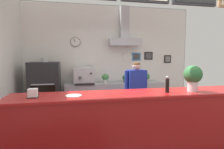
# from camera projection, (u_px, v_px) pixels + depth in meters

# --- Properties ---
(back_wall_assembly) EXTENTS (4.81, 2.84, 3.05)m
(back_wall_assembly) POSITION_uv_depth(u_px,v_px,m) (111.00, 56.00, 5.32)
(back_wall_assembly) COLOR gray
(back_wall_assembly) RESTS_ON ground_plane
(service_counter) EXTENTS (3.85, 0.65, 1.10)m
(service_counter) POSITION_uv_depth(u_px,v_px,m) (148.00, 129.00, 2.77)
(service_counter) COLOR maroon
(service_counter) RESTS_ON ground_plane
(back_prep_counter) EXTENTS (2.67, 0.60, 0.90)m
(back_prep_counter) POSITION_uv_depth(u_px,v_px,m) (115.00, 99.00, 5.23)
(back_prep_counter) COLOR #A3A5AD
(back_prep_counter) RESTS_ON ground_plane
(pizza_oven) EXTENTS (0.71, 0.76, 1.58)m
(pizza_oven) POSITION_uv_depth(u_px,v_px,m) (45.00, 92.00, 4.63)
(pizza_oven) COLOR #232326
(pizza_oven) RESTS_ON ground_plane
(shop_worker) EXTENTS (0.52, 0.25, 1.50)m
(shop_worker) POSITION_uv_depth(u_px,v_px,m) (136.00, 94.00, 4.11)
(shop_worker) COLOR #232328
(shop_worker) RESTS_ON ground_plane
(espresso_machine) EXTENTS (0.54, 0.54, 0.41)m
(espresso_machine) POSITION_uv_depth(u_px,v_px,m) (84.00, 76.00, 4.97)
(espresso_machine) COLOR silver
(espresso_machine) RESTS_ON back_prep_counter
(potted_rosemary) EXTENTS (0.23, 0.23, 0.25)m
(potted_rosemary) POSITION_uv_depth(u_px,v_px,m) (146.00, 77.00, 5.38)
(potted_rosemary) COLOR beige
(potted_rosemary) RESTS_ON back_prep_counter
(potted_oregano) EXTENTS (0.19, 0.19, 0.25)m
(potted_oregano) POSITION_uv_depth(u_px,v_px,m) (105.00, 78.00, 5.10)
(potted_oregano) COLOR beige
(potted_oregano) RESTS_ON back_prep_counter
(potted_basil) EXTENTS (0.19, 0.19, 0.21)m
(potted_basil) POSITION_uv_depth(u_px,v_px,m) (126.00, 78.00, 5.20)
(potted_basil) COLOR #4C4C51
(potted_basil) RESTS_ON back_prep_counter
(condiment_plate) EXTENTS (0.21, 0.21, 0.01)m
(condiment_plate) POSITION_uv_depth(u_px,v_px,m) (74.00, 96.00, 2.45)
(condiment_plate) COLOR white
(condiment_plate) RESTS_ON service_counter
(pepper_grinder) EXTENTS (0.05, 0.05, 0.24)m
(pepper_grinder) POSITION_uv_depth(u_px,v_px,m) (167.00, 84.00, 2.70)
(pepper_grinder) COLOR black
(pepper_grinder) RESTS_ON service_counter
(napkin_holder) EXTENTS (0.14, 0.13, 0.13)m
(napkin_holder) POSITION_uv_depth(u_px,v_px,m) (33.00, 93.00, 2.38)
(napkin_holder) COLOR #262628
(napkin_holder) RESTS_ON service_counter
(basil_vase) EXTENTS (0.26, 0.26, 0.39)m
(basil_vase) POSITION_uv_depth(u_px,v_px,m) (193.00, 77.00, 2.76)
(basil_vase) COLOR silver
(basil_vase) RESTS_ON service_counter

